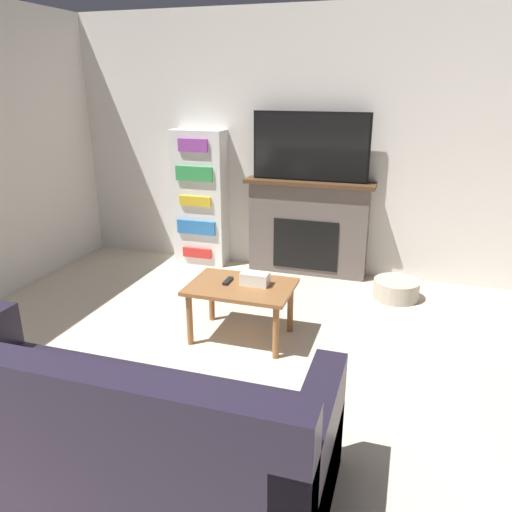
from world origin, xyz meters
TOP-DOWN VIEW (x-y plane):
  - wall_back at (0.00, 4.07)m, footprint 6.03×0.06m
  - fireplace at (0.15, 3.92)m, footprint 1.36×0.28m
  - tv at (0.15, 3.90)m, footprint 1.19×0.03m
  - couch at (-0.16, 0.61)m, footprint 2.20×0.91m
  - coffee_table at (-0.05, 2.31)m, footprint 0.82×0.57m
  - tissue_box at (0.06, 2.35)m, footprint 0.22×0.12m
  - remote_control at (-0.16, 2.33)m, footprint 0.04×0.15m
  - bookshelf at (-1.08, 3.90)m, footprint 0.59×0.29m
  - storage_basket at (1.12, 3.50)m, footprint 0.43×0.43m

SIDE VIEW (x-z plane):
  - storage_basket at x=1.12m, z-range 0.00..0.18m
  - couch at x=-0.16m, z-range -0.16..0.75m
  - coffee_table at x=-0.05m, z-range 0.16..0.62m
  - remote_control at x=-0.16m, z-range 0.46..0.48m
  - fireplace at x=0.15m, z-range 0.00..1.02m
  - tissue_box at x=0.06m, z-range 0.46..0.56m
  - bookshelf at x=-1.08m, z-range 0.00..1.50m
  - wall_back at x=0.00m, z-range 0.00..2.70m
  - tv at x=0.15m, z-range 1.01..1.71m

